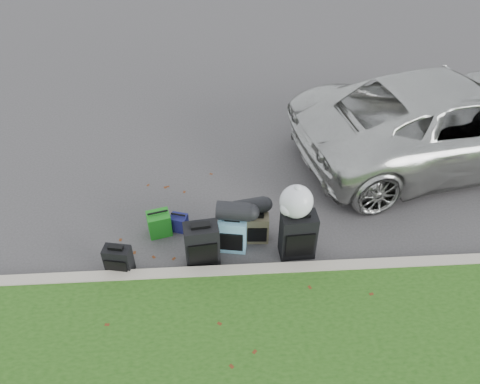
{
  "coord_description": "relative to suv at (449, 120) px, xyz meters",
  "views": [
    {
      "loc": [
        -0.43,
        -5.29,
        5.22
      ],
      "look_at": [
        -0.1,
        0.2,
        0.55
      ],
      "focal_mm": 35.0,
      "sensor_mm": 36.0,
      "label": 1
    }
  ],
  "objects": [
    {
      "name": "tote_navy",
      "position": [
        -4.82,
        -1.71,
        -0.64
      ],
      "size": [
        0.3,
        0.26,
        0.27
      ],
      "primitive_type": "cube",
      "rotation": [
        0.0,
        0.0,
        -0.28
      ],
      "color": "navy",
      "rests_on": "ground"
    },
    {
      "name": "trash_bag",
      "position": [
        -3.12,
        -2.27,
        0.21
      ],
      "size": [
        0.47,
        0.47,
        0.47
      ],
      "primitive_type": "sphere",
      "color": "silver",
      "rests_on": "suitcase_large_black_right"
    },
    {
      "name": "duffel_right",
      "position": [
        -3.98,
        -2.12,
        -0.06
      ],
      "size": [
        0.53,
        0.35,
        0.27
      ],
      "primitive_type": "cylinder",
      "rotation": [
        0.0,
        1.57,
        -0.17
      ],
      "color": "black",
      "rests_on": "suitcase_teal"
    },
    {
      "name": "suitcase_large_black_right",
      "position": [
        -3.06,
        -2.32,
        -0.4
      ],
      "size": [
        0.52,
        0.33,
        0.75
      ],
      "primitive_type": "cube",
      "rotation": [
        0.0,
        0.0,
        0.06
      ],
      "color": "black",
      "rests_on": "ground"
    },
    {
      "name": "suitcase_large_black_left",
      "position": [
        -4.45,
        -2.39,
        -0.42
      ],
      "size": [
        0.52,
        0.34,
        0.7
      ],
      "primitive_type": "cube",
      "rotation": [
        0.0,
        0.0,
        0.11
      ],
      "color": "black",
      "rests_on": "ground"
    },
    {
      "name": "suitcase_small_black",
      "position": [
        -5.62,
        -2.52,
        -0.54
      ],
      "size": [
        0.41,
        0.27,
        0.47
      ],
      "primitive_type": "cube",
      "rotation": [
        0.0,
        0.0,
        -0.19
      ],
      "color": "black",
      "rests_on": "ground"
    },
    {
      "name": "duffel_left",
      "position": [
        -3.73,
        -1.91,
        -0.17
      ],
      "size": [
        0.5,
        0.33,
        0.25
      ],
      "primitive_type": "cylinder",
      "rotation": [
        0.0,
        1.57,
        0.18
      ],
      "color": "black",
      "rests_on": "suitcase_olive"
    },
    {
      "name": "ground",
      "position": [
        -3.75,
        -1.71,
        -0.77
      ],
      "size": [
        120.0,
        120.0,
        0.0
      ],
      "primitive_type": "plane",
      "color": "#383535",
      "rests_on": "ground"
    },
    {
      "name": "suv",
      "position": [
        0.0,
        0.0,
        0.0
      ],
      "size": [
        5.95,
        3.56,
        1.55
      ],
      "primitive_type": "imported",
      "rotation": [
        0.0,
        0.0,
        1.76
      ],
      "color": "#B7B7B2",
      "rests_on": "ground"
    },
    {
      "name": "suitcase_teal",
      "position": [
        -4.0,
        -2.16,
        -0.48
      ],
      "size": [
        0.44,
        0.3,
        0.58
      ],
      "primitive_type": "cube",
      "rotation": [
        0.0,
        0.0,
        -0.17
      ],
      "color": "#558AA3",
      "rests_on": "ground"
    },
    {
      "name": "suitcase_olive",
      "position": [
        -3.62,
        -2.0,
        -0.54
      ],
      "size": [
        0.36,
        0.23,
        0.48
      ],
      "primitive_type": "cube",
      "rotation": [
        0.0,
        0.0,
        -0.05
      ],
      "color": "#403B29",
      "rests_on": "ground"
    },
    {
      "name": "tote_green",
      "position": [
        -5.11,
        -1.77,
        -0.58
      ],
      "size": [
        0.4,
        0.35,
        0.39
      ],
      "primitive_type": "cube",
      "rotation": [
        0.0,
        0.0,
        0.25
      ],
      "color": "#1B791B",
      "rests_on": "ground"
    },
    {
      "name": "curb",
      "position": [
        -3.75,
        -2.71,
        -0.7
      ],
      "size": [
        120.0,
        0.18,
        0.15
      ],
      "primitive_type": "cube",
      "color": "#9E937F",
      "rests_on": "ground"
    }
  ]
}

